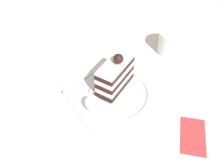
# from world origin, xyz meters

# --- Properties ---
(ground_plane) EXTENTS (2.40, 2.40, 0.00)m
(ground_plane) POSITION_xyz_m (0.00, 0.00, 0.00)
(ground_plane) COLOR silver
(dessert_plate) EXTENTS (0.22, 0.22, 0.02)m
(dessert_plate) POSITION_xyz_m (0.03, -0.01, 0.01)
(dessert_plate) COLOR white
(dessert_plate) RESTS_ON ground_plane
(cake_slice) EXTENTS (0.13, 0.10, 0.10)m
(cake_slice) POSITION_xyz_m (0.05, -0.00, 0.06)
(cake_slice) COLOR black
(cake_slice) RESTS_ON dessert_plate
(whipped_cream_dollop) EXTENTS (0.04, 0.04, 0.04)m
(whipped_cream_dollop) POSITION_xyz_m (-0.04, -0.03, 0.04)
(whipped_cream_dollop) COLOR white
(whipped_cream_dollop) RESTS_ON dessert_plate
(fork) EXTENTS (0.10, 0.06, 0.00)m
(fork) POSITION_xyz_m (-0.03, 0.02, 0.02)
(fork) COLOR silver
(fork) RESTS_ON dessert_plate
(drink_glass_near) EXTENTS (0.08, 0.08, 0.07)m
(drink_glass_near) POSITION_xyz_m (0.29, 0.05, 0.03)
(drink_glass_near) COLOR white
(drink_glass_near) RESTS_ON ground_plane
(drink_glass_far) EXTENTS (0.08, 0.08, 0.11)m
(drink_glass_far) POSITION_xyz_m (-0.22, -0.01, 0.05)
(drink_glass_far) COLOR white
(drink_glass_far) RESTS_ON ground_plane
(folded_napkin) EXTENTS (0.11, 0.11, 0.00)m
(folded_napkin) POSITION_xyz_m (0.12, -0.22, 0.00)
(folded_napkin) COLOR #BA3336
(folded_napkin) RESTS_ON ground_plane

